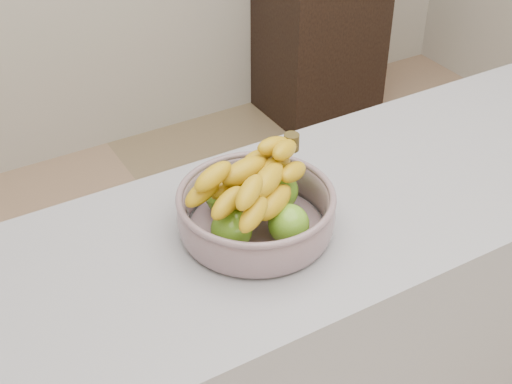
% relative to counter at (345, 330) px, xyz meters
% --- Properties ---
extents(counter, '(2.00, 0.60, 0.90)m').
position_rel_counter_xyz_m(counter, '(0.00, 0.00, 0.00)').
color(counter, '#9D9CA5').
rests_on(counter, ground).
extents(cabinet, '(0.54, 0.43, 0.97)m').
position_rel_counter_xyz_m(cabinet, '(1.08, 1.69, 0.04)').
color(cabinet, black).
rests_on(cabinet, ground).
extents(fruit_bowl, '(0.33, 0.33, 0.17)m').
position_rel_counter_xyz_m(fruit_bowl, '(-0.27, -0.00, 0.51)').
color(fruit_bowl, '#90A1AD').
rests_on(fruit_bowl, counter).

